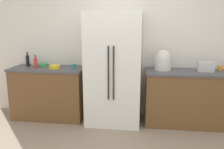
% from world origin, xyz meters
% --- Properties ---
extents(kitchen_back_panel, '(5.02, 0.10, 2.64)m').
position_xyz_m(kitchen_back_panel, '(0.00, 1.73, 1.32)').
color(kitchen_back_panel, silver).
rests_on(kitchen_back_panel, ground_plane).
extents(counter_left, '(1.29, 0.60, 0.92)m').
position_xyz_m(counter_left, '(-1.33, 1.39, 0.46)').
color(counter_left, brown).
rests_on(counter_left, ground_plane).
extents(counter_right, '(1.51, 0.60, 0.92)m').
position_xyz_m(counter_right, '(1.14, 1.39, 0.46)').
color(counter_right, brown).
rests_on(counter_right, ground_plane).
extents(refrigerator, '(0.91, 0.70, 1.88)m').
position_xyz_m(refrigerator, '(-0.15, 1.33, 0.94)').
color(refrigerator, white).
rests_on(refrigerator, ground_plane).
extents(toaster, '(0.25, 0.14, 0.16)m').
position_xyz_m(toaster, '(1.34, 1.37, 1.00)').
color(toaster, silver).
rests_on(toaster, counter_right).
extents(rice_cooker, '(0.28, 0.28, 0.34)m').
position_xyz_m(rice_cooker, '(0.66, 1.43, 1.08)').
color(rice_cooker, silver).
rests_on(rice_cooker, counter_right).
extents(bottle_a, '(0.06, 0.06, 0.26)m').
position_xyz_m(bottle_a, '(-1.73, 1.46, 1.03)').
color(bottle_a, black).
rests_on(bottle_a, counter_left).
extents(bottle_b, '(0.06, 0.06, 0.22)m').
position_xyz_m(bottle_b, '(-1.52, 1.33, 1.01)').
color(bottle_b, red).
rests_on(bottle_b, counter_left).
extents(cup_a, '(0.07, 0.07, 0.07)m').
position_xyz_m(cup_a, '(1.61, 1.52, 0.96)').
color(cup_a, orange).
rests_on(cup_a, counter_right).
extents(cup_b, '(0.08, 0.08, 0.07)m').
position_xyz_m(cup_b, '(-0.86, 1.39, 0.96)').
color(cup_b, teal).
rests_on(cup_b, counter_left).
extents(cup_c, '(0.08, 0.08, 0.11)m').
position_xyz_m(cup_c, '(-1.64, 1.53, 0.98)').
color(cup_c, white).
rests_on(cup_c, counter_left).
extents(bowl_a, '(0.19, 0.19, 0.06)m').
position_xyz_m(bowl_a, '(-1.18, 1.32, 0.95)').
color(bowl_a, yellow).
rests_on(bowl_a, counter_left).
extents(bowl_b, '(0.20, 0.20, 0.05)m').
position_xyz_m(bowl_b, '(-1.48, 1.49, 0.95)').
color(bowl_b, green).
rests_on(bowl_b, counter_left).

